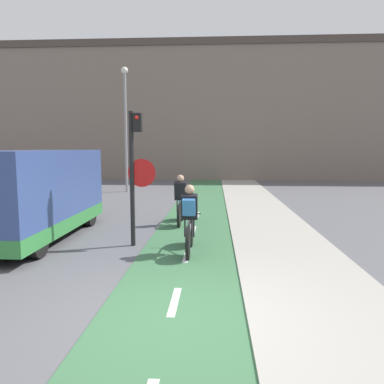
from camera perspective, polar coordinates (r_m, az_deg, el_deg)
ground_plane at (r=5.57m, az=-3.26°, el=-18.53°), size 120.00×120.00×0.00m
bike_lane at (r=5.56m, az=-3.25°, el=-18.42°), size 2.13×60.00×0.02m
sidewalk_strip at (r=5.77m, az=20.94°, el=-17.78°), size 2.40×60.00×0.05m
building_row_background at (r=29.64m, az=2.38°, el=11.88°), size 60.00×5.20×10.00m
traffic_light_pole at (r=9.02m, az=-8.65°, el=4.29°), size 0.67×0.25×3.23m
street_lamp_far at (r=20.50m, az=-10.10°, el=11.32°), size 0.36×0.36×6.57m
cyclist_near at (r=8.42m, az=-0.38°, el=-4.51°), size 0.46×1.77×1.56m
cyclist_far at (r=11.61m, az=-1.76°, el=-1.62°), size 0.46×1.73×1.54m
van at (r=10.53m, az=-23.00°, el=-0.52°), size 2.01×5.21×2.31m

